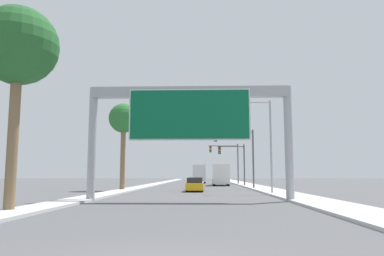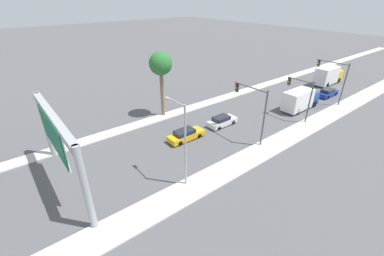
% 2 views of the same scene
% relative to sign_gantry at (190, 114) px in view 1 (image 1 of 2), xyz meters
% --- Properties ---
extents(sidewalk_right, '(3.00, 120.00, 0.15)m').
position_rel_sign_gantry_xyz_m(sidewalk_right, '(7.75, 42.13, -5.57)').
color(sidewalk_right, '#BBBBBB').
rests_on(sidewalk_right, ground).
extents(median_strip_left, '(2.00, 120.00, 0.15)m').
position_rel_sign_gantry_xyz_m(median_strip_left, '(-7.25, 42.13, -5.57)').
color(median_strip_left, '#BBBBBB').
rests_on(median_strip_left, ground).
extents(sign_gantry, '(13.43, 0.73, 7.50)m').
position_rel_sign_gantry_xyz_m(sign_gantry, '(0.00, 0.00, 0.00)').
color(sign_gantry, '#9EA0A5').
rests_on(sign_gantry, ground).
extents(car_far_left, '(1.72, 4.38, 1.38)m').
position_rel_sign_gantry_xyz_m(car_far_left, '(0.00, 20.26, -4.99)').
color(car_far_left, silver).
rests_on(car_far_left, ground).
extents(car_far_center, '(1.72, 4.56, 1.38)m').
position_rel_sign_gantry_xyz_m(car_far_center, '(3.50, 42.91, -4.99)').
color(car_far_center, navy).
rests_on(car_far_center, ground).
extents(car_mid_left, '(1.71, 4.79, 1.39)m').
position_rel_sign_gantry_xyz_m(car_mid_left, '(0.00, 13.97, -4.98)').
color(car_mid_left, gold).
rests_on(car_mid_left, ground).
extents(truck_box_primary, '(2.41, 7.18, 3.18)m').
position_rel_sign_gantry_xyz_m(truck_box_primary, '(3.50, 33.68, -4.03)').
color(truck_box_primary, navy).
rests_on(truck_box_primary, ground).
extents(truck_box_secondary, '(2.45, 7.32, 3.52)m').
position_rel_sign_gantry_xyz_m(truck_box_secondary, '(0.00, 49.56, -3.87)').
color(truck_box_secondary, yellow).
rests_on(truck_box_secondary, ground).
extents(traffic_light_near_intersection, '(4.92, 0.32, 7.00)m').
position_rel_sign_gantry_xyz_m(traffic_light_near_intersection, '(5.28, 20.13, -0.93)').
color(traffic_light_near_intersection, '#4C4C4F').
rests_on(traffic_light_near_intersection, ground).
extents(traffic_light_mid_block, '(3.96, 0.32, 6.03)m').
position_rel_sign_gantry_xyz_m(traffic_light_mid_block, '(5.50, 30.13, -1.60)').
color(traffic_light_mid_block, '#4C4C4F').
rests_on(traffic_light_mid_block, ground).
extents(traffic_light_far_intersection, '(5.20, 0.32, 6.88)m').
position_rel_sign_gantry_xyz_m(traffic_light_far_intersection, '(5.17, 40.13, -0.98)').
color(traffic_light_far_intersection, '#4C4C4F').
rests_on(traffic_light_far_intersection, ground).
extents(palm_tree_foreground, '(3.77, 3.77, 9.70)m').
position_rel_sign_gantry_xyz_m(palm_tree_foreground, '(-7.89, -7.37, 2.04)').
color(palm_tree_foreground, brown).
rests_on(palm_tree_foreground, ground).
extents(palm_tree_background, '(3.21, 3.21, 9.40)m').
position_rel_sign_gantry_xyz_m(palm_tree_background, '(-7.79, 15.66, 1.91)').
color(palm_tree_background, brown).
rests_on(palm_tree_background, ground).
extents(street_lamp_right, '(2.89, 0.28, 8.27)m').
position_rel_sign_gantry_xyz_m(street_lamp_right, '(6.47, 8.79, -0.70)').
color(street_lamp_right, '#9EA0A5').
rests_on(street_lamp_right, ground).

